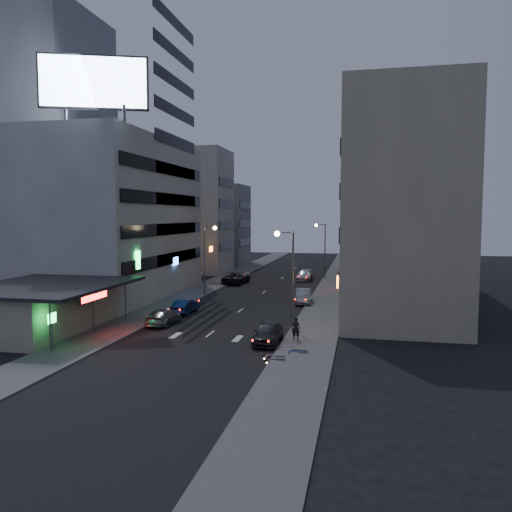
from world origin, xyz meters
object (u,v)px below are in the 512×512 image
(scooter_black_a, at_px, (286,351))
(scooter_silver_a, at_px, (285,347))
(parked_car_left, at_px, (236,278))
(parked_car_right_near, at_px, (268,332))
(scooter_black_b, at_px, (308,343))
(scooter_silver_b, at_px, (292,339))
(parked_car_right_far, at_px, (305,275))
(road_car_silver, at_px, (164,316))
(parked_car_right_mid, at_px, (303,296))
(road_car_blue, at_px, (185,306))
(person, at_px, (296,329))
(scooter_blue, at_px, (308,344))

(scooter_black_a, height_order, scooter_silver_a, scooter_silver_a)
(parked_car_left, height_order, scooter_black_a, parked_car_left)
(parked_car_right_near, bearing_deg, scooter_black_b, -32.50)
(scooter_black_a, distance_m, scooter_silver_b, 3.38)
(parked_car_right_far, distance_m, scooter_silver_b, 36.85)
(road_car_silver, xyz_separation_m, scooter_black_b, (13.16, -6.24, -0.02))
(scooter_black_a, xyz_separation_m, scooter_black_b, (1.24, 2.26, 0.01))
(parked_car_right_far, xyz_separation_m, scooter_black_b, (4.59, -37.82, -0.08))
(parked_car_right_mid, relative_size, scooter_silver_a, 2.47)
(road_car_blue, relative_size, person, 2.42)
(scooter_blue, bearing_deg, road_car_blue, 49.04)
(person, relative_size, scooter_silver_b, 1.04)
(road_car_silver, relative_size, person, 2.75)
(parked_car_right_far, bearing_deg, scooter_silver_a, -84.63)
(parked_car_right_near, bearing_deg, scooter_silver_b, -24.01)
(parked_car_left, xyz_separation_m, scooter_blue, (13.45, -32.66, -0.10))
(parked_car_left, distance_m, person, 32.01)
(parked_car_right_near, xyz_separation_m, parked_car_left, (-10.26, 30.49, -0.02))
(parked_car_right_far, xyz_separation_m, scooter_silver_b, (3.32, -36.70, -0.12))
(road_car_blue, distance_m, road_car_silver, 4.97)
(road_car_silver, bearing_deg, person, 165.39)
(parked_car_right_far, height_order, scooter_black_b, parked_car_right_far)
(road_car_silver, height_order, scooter_black_b, road_car_silver)
(parked_car_right_mid, bearing_deg, person, -90.88)
(road_car_blue, distance_m, scooter_black_b, 17.18)
(parked_car_right_mid, relative_size, scooter_silver_b, 2.85)
(parked_car_right_near, distance_m, scooter_blue, 3.86)
(scooter_black_b, bearing_deg, road_car_blue, 55.48)
(parked_car_left, xyz_separation_m, person, (12.20, -29.59, 0.19))
(road_car_blue, bearing_deg, parked_car_left, -86.78)
(scooter_blue, relative_size, scooter_black_b, 1.03)
(scooter_silver_a, bearing_deg, road_car_silver, 52.58)
(parked_car_right_near, xyz_separation_m, parked_car_right_far, (-1.40, 35.91, -0.06))
(parked_car_right_mid, height_order, parked_car_right_far, parked_car_right_mid)
(parked_car_right_near, relative_size, parked_car_left, 0.83)
(scooter_black_a, bearing_deg, parked_car_right_mid, -6.69)
(scooter_silver_b, bearing_deg, person, -10.00)
(parked_car_left, bearing_deg, road_car_blue, 96.89)
(scooter_silver_b, bearing_deg, scooter_black_a, 171.56)
(road_car_silver, bearing_deg, parked_car_left, -87.90)
(parked_car_right_near, xyz_separation_m, scooter_silver_a, (1.80, -3.36, -0.10))
(scooter_silver_b, bearing_deg, scooter_silver_a, 168.40)
(scooter_blue, bearing_deg, scooter_silver_a, 131.08)
(parked_car_right_far, relative_size, scooter_silver_a, 2.72)
(parked_car_right_mid, bearing_deg, scooter_silver_b, -91.42)
(road_car_silver, bearing_deg, scooter_silver_b, 158.16)
(parked_car_right_near, bearing_deg, parked_car_left, 107.02)
(parked_car_right_far, relative_size, scooter_blue, 2.81)
(scooter_black_a, distance_m, scooter_blue, 2.35)
(parked_car_left, bearing_deg, scooter_silver_b, 117.01)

